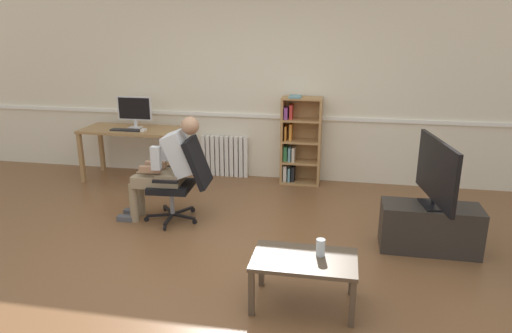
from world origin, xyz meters
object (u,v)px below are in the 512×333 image
Objects in this scene: computer_desk at (131,135)px; keyboard at (126,130)px; radiator at (225,156)px; drinking_glass at (321,247)px; office_chair at (183,177)px; tv_stand at (430,228)px; computer_mouse at (143,130)px; bookshelf at (298,142)px; coffee_table at (304,264)px; imac_monitor at (135,110)px; person_seated at (167,166)px; tv_screen at (437,172)px.

keyboard is at bearing -88.08° from computer_desk.
drinking_glass is (1.59, -3.06, 0.18)m from radiator.
tv_stand is (2.65, -0.23, -0.29)m from office_chair.
computer_desk is 4.22m from tv_stand.
radiator is at bearing 16.83° from computer_desk.
computer_desk is 0.31m from computer_mouse.
office_chair is (-0.04, -1.70, 0.22)m from radiator.
tv_stand is (3.65, -1.42, -0.54)m from computer_mouse.
computer_mouse is 0.08× the size of bookshelf.
computer_mouse is at bearing 133.63° from coffee_table.
keyboard is (-0.05, -0.22, -0.25)m from imac_monitor.
tv_stand is (2.83, -0.22, -0.42)m from person_seated.
tv_stand is at bearing -21.33° from computer_mouse.
computer_desk is at bearing -140.04° from office_chair.
tv_screen is 1.21× the size of coffee_table.
computer_desk is 2.67× the size of imac_monitor.
tv_stand is 6.86× the size of drinking_glass.
keyboard is 0.25m from computer_mouse.
bookshelf is 2.08m from person_seated.
radiator reaches higher than coffee_table.
tv_screen is at bearing 81.79° from person_seated.
coffee_table is at bearing -46.19° from imac_monitor.
bookshelf is 1.03× the size of person_seated.
person_seated reaches higher than tv_screen.
computer_desk is 0.18m from keyboard.
bookshelf reaches higher than keyboard.
coffee_table is (-1.15, -1.20, 0.13)m from tv_stand.
computer_desk is 1.12× the size of person_seated.
keyboard is at bearing -157.58° from radiator.
person_seated reaches higher than drinking_glass.
tv_screen reaches higher than drinking_glass.
drinking_glass is at bearing 49.44° from person_seated.
person_seated is at bearing -50.93° from computer_desk.
keyboard is 1.60m from person_seated.
coffee_table is (1.47, -3.13, 0.06)m from radiator.
imac_monitor is at bearing 133.81° from coffee_table.
tv_screen is 7.20× the size of drinking_glass.
imac_monitor is 0.62× the size of coffee_table.
drinking_glass is at bearing -41.42° from keyboard.
bookshelf is 1.52× the size of coffee_table.
bookshelf is at bearing 30.32° from tv_screen.
computer_desk is 3.16× the size of keyboard.
person_seated reaches higher than imac_monitor.
office_chair is at bearing -125.50° from bookshelf.
drinking_glass is at bearing -42.90° from computer_desk.
bookshelf is 2.41m from tv_stand.
bookshelf is 1.32× the size of tv_stand.
bookshelf is at bearing -5.08° from radiator.
bookshelf is 1.79× the size of radiator.
computer_desk is at bearing 158.42° from tv_stand.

